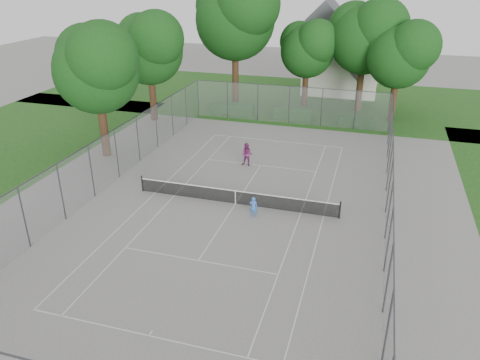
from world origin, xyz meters
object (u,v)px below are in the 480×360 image
(tennis_net, at_px, (235,197))
(girl_player, at_px, (253,207))
(house, at_px, (342,56))
(woman_player, at_px, (247,155))

(tennis_net, xyz_separation_m, girl_player, (1.48, -1.20, 0.13))
(tennis_net, bearing_deg, house, 83.56)
(tennis_net, relative_size, girl_player, 10.07)
(woman_player, bearing_deg, house, 84.88)
(girl_player, distance_m, woman_player, 7.72)
(tennis_net, relative_size, woman_player, 7.42)
(girl_player, bearing_deg, tennis_net, -47.47)
(house, bearing_deg, girl_player, -93.52)
(house, distance_m, woman_player, 24.82)
(tennis_net, distance_m, girl_player, 1.91)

